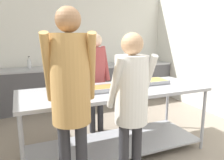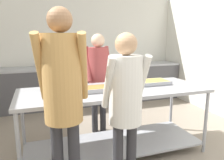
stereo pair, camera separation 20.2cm
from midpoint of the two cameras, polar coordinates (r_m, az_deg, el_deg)
wall_rear at (r=5.27m, az=-8.77°, el=8.80°), size 5.11×0.06×2.65m
back_counter at (r=5.03m, az=-7.68°, el=-1.42°), size 4.95×0.65×0.89m
serving_counter at (r=2.90m, az=2.67°, el=-7.90°), size 2.41×0.89×0.89m
sauce_pan at (r=2.58m, az=-10.08°, el=-2.95°), size 0.38×0.24×0.07m
serving_tray_roast at (r=2.73m, az=-0.63°, el=-2.31°), size 0.47×0.27×0.05m
plate_stack at (r=3.10m, az=5.03°, el=-0.80°), size 0.27×0.27×0.04m
serving_tray_vegetables at (r=3.17m, az=12.41°, el=-0.61°), size 0.44×0.30×0.05m
guest_serving_left at (r=2.11m, az=6.28°, el=-4.29°), size 0.42×0.32×1.59m
guest_serving_right at (r=1.90m, az=-9.77°, el=-2.08°), size 0.49×0.43×1.79m
cook_behind_counter at (r=3.45m, az=-1.91°, el=2.05°), size 0.41×0.32×1.59m
water_bottle at (r=4.90m, az=-17.85°, el=4.43°), size 0.08×0.08×0.25m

